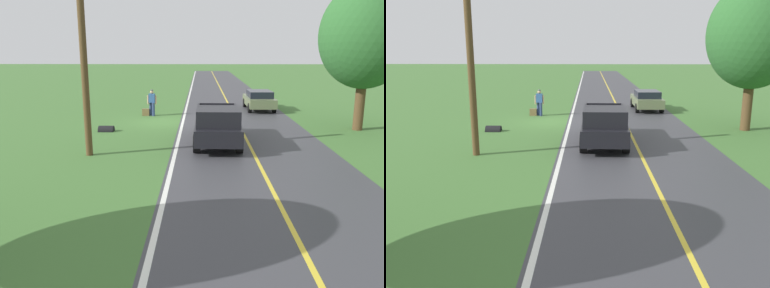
% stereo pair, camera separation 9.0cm
% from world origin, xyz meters
% --- Properties ---
extents(ground_plane, '(200.00, 200.00, 0.00)m').
position_xyz_m(ground_plane, '(0.00, 0.00, 0.00)').
color(ground_plane, '#427033').
extents(road_surface, '(7.00, 120.00, 0.00)m').
position_xyz_m(road_surface, '(-4.57, 0.00, 0.00)').
color(road_surface, '#3D3D42').
rests_on(road_surface, ground).
extents(lane_edge_line, '(0.16, 117.60, 0.00)m').
position_xyz_m(lane_edge_line, '(-1.25, 0.00, 0.01)').
color(lane_edge_line, silver).
rests_on(lane_edge_line, ground).
extents(lane_centre_line, '(0.14, 117.60, 0.00)m').
position_xyz_m(lane_centre_line, '(-4.57, 0.00, 0.01)').
color(lane_centre_line, gold).
rests_on(lane_centre_line, ground).
extents(hitchhiker_walking, '(0.62, 0.52, 1.75)m').
position_xyz_m(hitchhiker_walking, '(0.89, -2.33, 0.98)').
color(hitchhiker_walking, navy).
rests_on(hitchhiker_walking, ground).
extents(suitcase_carried, '(0.47, 0.21, 0.47)m').
position_xyz_m(suitcase_carried, '(1.31, -2.26, 0.23)').
color(suitcase_carried, brown).
rests_on(suitcase_carried, ground).
extents(pickup_truck_passing, '(2.19, 5.44, 1.82)m').
position_xyz_m(pickup_truck_passing, '(-3.10, 5.96, 0.97)').
color(pickup_truck_passing, black).
rests_on(pickup_truck_passing, ground).
extents(tree_far_side_near, '(4.80, 4.80, 7.76)m').
position_xyz_m(tree_far_side_near, '(-10.91, 2.24, 4.97)').
color(tree_far_side_near, brown).
rests_on(tree_far_side_near, ground).
extents(sedan_near_oncoming, '(1.98, 4.42, 1.41)m').
position_xyz_m(sedan_near_oncoming, '(-6.57, -5.09, 0.75)').
color(sedan_near_oncoming, '#66754C').
rests_on(sedan_near_oncoming, ground).
extents(utility_pole_roadside, '(0.28, 0.28, 7.75)m').
position_xyz_m(utility_pole_roadside, '(2.29, 7.86, 3.88)').
color(utility_pole_roadside, brown).
rests_on(utility_pole_roadside, ground).
extents(drainage_culvert, '(0.80, 0.60, 0.60)m').
position_xyz_m(drainage_culvert, '(2.74, 2.92, 0.00)').
color(drainage_culvert, black).
rests_on(drainage_culvert, ground).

